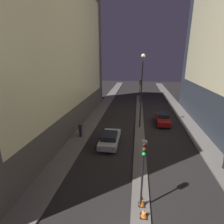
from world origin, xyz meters
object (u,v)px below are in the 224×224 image
(traffic_cone_far, at_px, (142,200))
(traffic_cone_near, at_px, (144,213))
(traffic_light_mid, at_px, (140,86))
(traffic_light_near, at_px, (143,160))
(street_lamp, at_px, (142,81))
(pedestrian_on_left_sidewalk, at_px, (80,129))
(car_right_lane, at_px, (163,119))
(car_left_lane, at_px, (110,139))

(traffic_cone_far, bearing_deg, traffic_cone_near, -82.86)
(traffic_light_mid, distance_m, traffic_cone_far, 27.29)
(traffic_light_near, distance_m, traffic_cone_far, 3.02)
(street_lamp, distance_m, pedestrian_on_left_sidewalk, 9.60)
(traffic_light_mid, height_order, car_right_lane, traffic_light_mid)
(traffic_light_near, height_order, car_left_lane, traffic_light_near)
(traffic_light_near, relative_size, traffic_cone_near, 8.44)
(traffic_light_near, bearing_deg, traffic_cone_far, 54.93)
(traffic_light_mid, relative_size, traffic_cone_near, 8.44)
(traffic_light_near, bearing_deg, street_lamp, 90.00)
(traffic_light_mid, height_order, pedestrian_on_left_sidewalk, traffic_light_mid)
(car_left_lane, xyz_separation_m, pedestrian_on_left_sidewalk, (-3.71, 1.26, 0.32))
(street_lamp, height_order, car_left_lane, street_lamp)
(traffic_light_near, height_order, car_right_lane, traffic_light_near)
(traffic_cone_near, relative_size, car_left_lane, 0.12)
(traffic_cone_near, bearing_deg, car_right_lane, 79.23)
(car_left_lane, bearing_deg, traffic_cone_far, -67.26)
(traffic_light_mid, height_order, car_left_lane, traffic_light_mid)
(car_right_lane, relative_size, pedestrian_on_left_sidewalk, 2.54)
(street_lamp, relative_size, car_left_lane, 2.07)
(traffic_cone_near, bearing_deg, traffic_cone_far, 97.14)
(traffic_cone_near, bearing_deg, street_lamp, 90.76)
(traffic_cone_near, distance_m, pedestrian_on_left_sidewalk, 12.41)
(traffic_light_near, height_order, pedestrian_on_left_sidewalk, traffic_light_near)
(traffic_cone_near, bearing_deg, traffic_light_near, 104.54)
(traffic_light_near, xyz_separation_m, car_right_lane, (3.27, 15.51, -2.76))
(traffic_cone_far, height_order, pedestrian_on_left_sidewalk, pedestrian_on_left_sidewalk)
(traffic_light_near, relative_size, traffic_light_mid, 1.00)
(traffic_cone_near, xyz_separation_m, traffic_cone_far, (-0.10, 0.84, 0.09))
(traffic_cone_far, xyz_separation_m, pedestrian_on_left_sidewalk, (-7.07, 9.26, 0.54))
(traffic_light_near, bearing_deg, traffic_light_mid, 90.00)
(traffic_cone_near, xyz_separation_m, pedestrian_on_left_sidewalk, (-7.18, 10.10, 0.63))
(pedestrian_on_left_sidewalk, bearing_deg, car_right_lane, 30.85)
(traffic_light_mid, bearing_deg, traffic_cone_far, -89.83)
(street_lamp, bearing_deg, traffic_light_near, -90.00)
(street_lamp, height_order, traffic_cone_far, street_lamp)
(traffic_cone_far, xyz_separation_m, car_left_lane, (-3.36, 8.01, 0.22))
(traffic_cone_far, height_order, car_right_lane, car_right_lane)
(car_right_lane, bearing_deg, street_lamp, -146.10)
(traffic_cone_near, distance_m, traffic_cone_far, 0.85)
(car_left_lane, distance_m, pedestrian_on_left_sidewalk, 3.93)
(traffic_cone_far, bearing_deg, street_lamp, 90.36)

